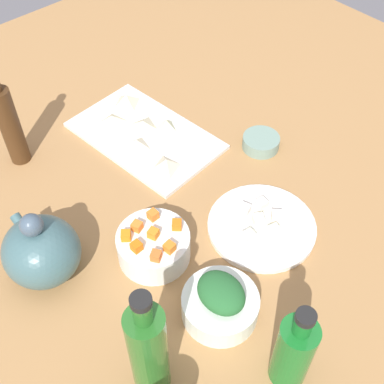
% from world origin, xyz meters
% --- Properties ---
extents(tabletop, '(1.90, 1.90, 0.03)m').
position_xyz_m(tabletop, '(0.00, 0.00, 0.01)').
color(tabletop, '#A97948').
rests_on(tabletop, ground).
extents(cutting_board, '(0.37, 0.25, 0.01)m').
position_xyz_m(cutting_board, '(0.24, -0.06, 0.03)').
color(cutting_board, silver).
rests_on(cutting_board, tabletop).
extents(plate_tofu, '(0.22, 0.22, 0.01)m').
position_xyz_m(plate_tofu, '(-0.14, -0.07, 0.04)').
color(plate_tofu, white).
rests_on(plate_tofu, tabletop).
extents(bowl_greens, '(0.14, 0.14, 0.05)m').
position_xyz_m(bowl_greens, '(-0.22, 0.13, 0.06)').
color(bowl_greens, white).
rests_on(bowl_greens, tabletop).
extents(bowl_carrots, '(0.14, 0.14, 0.06)m').
position_xyz_m(bowl_carrots, '(-0.04, 0.14, 0.06)').
color(bowl_carrots, white).
rests_on(bowl_carrots, tabletop).
extents(bowl_small_side, '(0.09, 0.09, 0.03)m').
position_xyz_m(bowl_small_side, '(0.03, -0.25, 0.05)').
color(bowl_small_side, gray).
rests_on(bowl_small_side, tabletop).
extents(teapot, '(0.17, 0.14, 0.16)m').
position_xyz_m(teapot, '(0.07, 0.31, 0.09)').
color(teapot, '#406368').
rests_on(teapot, tabletop).
extents(bottle_0, '(0.05, 0.05, 0.23)m').
position_xyz_m(bottle_0, '(0.38, 0.20, 0.13)').
color(bottle_0, '#452A15').
rests_on(bottle_0, tabletop).
extents(bottle_1, '(0.06, 0.06, 0.20)m').
position_xyz_m(bottle_1, '(-0.37, 0.12, 0.11)').
color(bottle_1, '#176C25').
rests_on(bottle_1, tabletop).
extents(bottle_2, '(0.06, 0.06, 0.27)m').
position_xyz_m(bottle_2, '(-0.23, 0.30, 0.14)').
color(bottle_2, '#256522').
rests_on(bottle_2, tabletop).
extents(carrot_cube_0, '(0.02, 0.02, 0.02)m').
position_xyz_m(carrot_cube_0, '(-0.01, 0.11, 0.10)').
color(carrot_cube_0, orange).
rests_on(carrot_cube_0, bowl_carrots).
extents(carrot_cube_1, '(0.02, 0.02, 0.02)m').
position_xyz_m(carrot_cube_1, '(-0.04, 0.14, 0.10)').
color(carrot_cube_1, orange).
rests_on(carrot_cube_1, bowl_carrots).
extents(carrot_cube_2, '(0.02, 0.02, 0.02)m').
position_xyz_m(carrot_cube_2, '(-0.09, 0.13, 0.10)').
color(carrot_cube_2, orange).
rests_on(carrot_cube_2, bowl_carrots).
extents(carrot_cube_3, '(0.03, 0.03, 0.02)m').
position_xyz_m(carrot_cube_3, '(-0.01, 0.18, 0.10)').
color(carrot_cube_3, orange).
rests_on(carrot_cube_3, bowl_carrots).
extents(carrot_cube_4, '(0.02, 0.02, 0.02)m').
position_xyz_m(carrot_cube_4, '(-0.04, 0.18, 0.10)').
color(carrot_cube_4, orange).
rests_on(carrot_cube_4, bowl_carrots).
extents(carrot_cube_5, '(0.03, 0.03, 0.02)m').
position_xyz_m(carrot_cube_5, '(-0.06, 0.09, 0.10)').
color(carrot_cube_5, orange).
rests_on(carrot_cube_5, bowl_carrots).
extents(carrot_cube_6, '(0.02, 0.02, 0.02)m').
position_xyz_m(carrot_cube_6, '(-0.08, 0.16, 0.10)').
color(carrot_cube_6, orange).
rests_on(carrot_cube_6, bowl_carrots).
extents(carrot_cube_7, '(0.02, 0.02, 0.02)m').
position_xyz_m(carrot_cube_7, '(-0.01, 0.15, 0.10)').
color(carrot_cube_7, orange).
rests_on(carrot_cube_7, bowl_carrots).
extents(chopped_greens_mound, '(0.10, 0.08, 0.04)m').
position_xyz_m(chopped_greens_mound, '(-0.22, 0.13, 0.10)').
color(chopped_greens_mound, '#26622F').
rests_on(chopped_greens_mound, bowl_greens).
extents(tofu_cube_0, '(0.03, 0.03, 0.02)m').
position_xyz_m(tofu_cube_0, '(-0.17, -0.07, 0.05)').
color(tofu_cube_0, '#E3F6D1').
rests_on(tofu_cube_0, plate_tofu).
extents(tofu_cube_1, '(0.03, 0.03, 0.02)m').
position_xyz_m(tofu_cube_1, '(-0.15, -0.10, 0.05)').
color(tofu_cube_1, '#F8E4CD').
rests_on(tofu_cube_1, plate_tofu).
extents(tofu_cube_2, '(0.03, 0.03, 0.02)m').
position_xyz_m(tofu_cube_2, '(-0.09, -0.06, 0.05)').
color(tofu_cube_2, white).
rests_on(tofu_cube_2, plate_tofu).
extents(tofu_cube_3, '(0.03, 0.03, 0.02)m').
position_xyz_m(tofu_cube_3, '(-0.13, -0.07, 0.05)').
color(tofu_cube_3, white).
rests_on(tofu_cube_3, plate_tofu).
extents(tofu_cube_4, '(0.02, 0.02, 0.02)m').
position_xyz_m(tofu_cube_4, '(-0.15, -0.02, 0.05)').
color(tofu_cube_4, '#EDEFCA').
rests_on(tofu_cube_4, plate_tofu).
extents(tofu_cube_5, '(0.02, 0.02, 0.02)m').
position_xyz_m(tofu_cube_5, '(-0.11, -0.10, 0.05)').
color(tofu_cube_5, '#EEE7CF').
rests_on(tofu_cube_5, plate_tofu).
extents(dumpling_0, '(0.08, 0.08, 0.02)m').
position_xyz_m(dumpling_0, '(0.33, -0.03, 0.05)').
color(dumpling_0, beige).
rests_on(dumpling_0, cutting_board).
extents(dumpling_1, '(0.08, 0.08, 0.02)m').
position_xyz_m(dumpling_1, '(0.26, -0.08, 0.05)').
color(dumpling_1, beige).
rests_on(dumpling_1, cutting_board).
extents(dumpling_2, '(0.07, 0.07, 0.02)m').
position_xyz_m(dumpling_2, '(0.22, -0.02, 0.05)').
color(dumpling_2, beige).
rests_on(dumpling_2, cutting_board).
extents(dumpling_3, '(0.06, 0.06, 0.03)m').
position_xyz_m(dumpling_3, '(0.22, -0.11, 0.06)').
color(dumpling_3, beige).
rests_on(dumpling_3, cutting_board).
extents(dumpling_4, '(0.06, 0.06, 0.03)m').
position_xyz_m(dumpling_4, '(0.36, -0.10, 0.05)').
color(dumpling_4, beige).
rests_on(dumpling_4, cutting_board).
extents(dumpling_5, '(0.07, 0.07, 0.02)m').
position_xyz_m(dumpling_5, '(0.12, -0.03, 0.05)').
color(dumpling_5, beige).
rests_on(dumpling_5, cutting_board).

